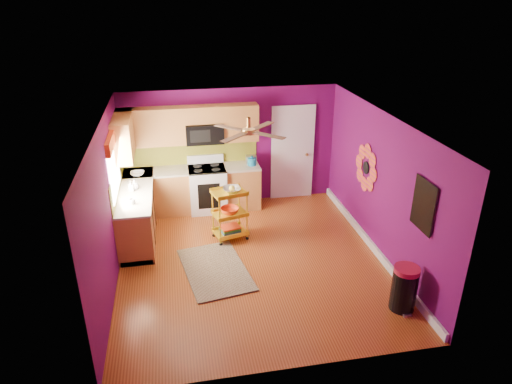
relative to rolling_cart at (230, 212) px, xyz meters
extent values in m
plane|color=brown|center=(0.25, -0.85, -0.55)|extent=(5.00, 5.00, 0.00)
cube|color=#5D0A53|center=(0.25, 1.65, 0.70)|extent=(4.50, 0.04, 2.50)
cube|color=#5D0A53|center=(0.25, -3.35, 0.70)|extent=(4.50, 0.04, 2.50)
cube|color=#5D0A53|center=(-2.00, -0.85, 0.70)|extent=(0.04, 5.00, 2.50)
cube|color=#5D0A53|center=(2.50, -0.85, 0.70)|extent=(0.04, 5.00, 2.50)
cube|color=silver|center=(0.25, -0.85, 1.95)|extent=(4.50, 5.00, 0.04)
cube|color=white|center=(2.47, -0.85, -0.48)|extent=(0.05, 4.90, 0.14)
cube|color=#9A5D2A|center=(-1.70, 0.50, -0.10)|extent=(0.60, 2.30, 0.90)
cube|color=#9A5D2A|center=(-0.60, 1.35, -0.10)|extent=(2.80, 0.60, 0.90)
cube|color=beige|center=(-1.70, 0.50, 0.37)|extent=(0.63, 2.30, 0.04)
cube|color=beige|center=(-0.60, 1.35, 0.37)|extent=(2.80, 0.63, 0.04)
cube|color=black|center=(-1.70, 0.50, -0.50)|extent=(0.54, 2.30, 0.10)
cube|color=black|center=(-0.60, 1.35, -0.50)|extent=(2.80, 0.54, 0.10)
cube|color=white|center=(-0.30, 1.32, -0.09)|extent=(0.76, 0.66, 0.92)
cube|color=black|center=(-0.30, 1.32, 0.37)|extent=(0.76, 0.62, 0.03)
cube|color=white|center=(-0.30, 1.60, 0.49)|extent=(0.76, 0.06, 0.18)
cube|color=black|center=(-0.30, 1.00, -0.10)|extent=(0.45, 0.02, 0.55)
cube|color=#9A5D2A|center=(-1.34, 1.49, 1.27)|extent=(1.32, 0.33, 0.75)
cube|color=#9A5D2A|center=(0.44, 1.49, 1.27)|extent=(0.72, 0.33, 0.75)
cube|color=#9A5D2A|center=(-0.30, 1.49, 1.48)|extent=(0.76, 0.33, 0.34)
cube|color=#9A5D2A|center=(-1.84, 1.00, 1.27)|extent=(0.33, 1.30, 0.75)
cube|color=black|center=(-0.30, 1.45, 1.10)|extent=(0.76, 0.38, 0.40)
cube|color=olive|center=(-0.60, 1.64, 0.64)|extent=(2.80, 0.01, 0.51)
cube|color=olive|center=(-1.99, 0.50, 0.64)|extent=(0.01, 2.30, 0.51)
cube|color=white|center=(-1.98, 0.20, 1.00)|extent=(0.03, 1.20, 1.00)
cube|color=red|center=(-1.95, 0.20, 1.47)|extent=(0.08, 1.35, 0.22)
cube|color=white|center=(1.60, 1.63, 0.47)|extent=(0.85, 0.04, 2.05)
cube|color=white|center=(1.60, 1.61, 0.47)|extent=(0.95, 0.02, 2.15)
sphere|color=#BF8C3F|center=(1.92, 1.57, 0.45)|extent=(0.07, 0.07, 0.07)
cylinder|color=black|center=(2.48, -0.25, 0.80)|extent=(0.01, 0.24, 0.24)
cube|color=teal|center=(2.48, -2.25, 1.00)|extent=(0.03, 0.52, 0.72)
cube|color=black|center=(2.46, -2.25, 1.00)|extent=(0.01, 0.56, 0.76)
cylinder|color=#BF8C3F|center=(0.25, -0.65, 1.87)|extent=(0.06, 0.06, 0.16)
cylinder|color=#BF8C3F|center=(0.25, -0.65, 1.73)|extent=(0.20, 0.20, 0.08)
cube|color=#4C2D19|center=(0.52, -0.38, 1.73)|extent=(0.47, 0.47, 0.01)
cube|color=#4C2D19|center=(-0.02, -0.38, 1.73)|extent=(0.47, 0.47, 0.01)
cube|color=#4C2D19|center=(-0.02, -0.92, 1.73)|extent=(0.47, 0.47, 0.01)
cube|color=#4C2D19|center=(0.52, -0.92, 1.73)|extent=(0.47, 0.47, 0.01)
cube|color=black|center=(-0.40, -1.00, -0.54)|extent=(1.24, 1.75, 0.02)
cylinder|color=gold|center=(-0.22, -0.25, -0.05)|extent=(0.03, 0.03, 0.92)
cylinder|color=gold|center=(0.29, -0.11, -0.05)|extent=(0.03, 0.03, 0.92)
cylinder|color=gold|center=(-0.31, 0.11, -0.05)|extent=(0.03, 0.03, 0.92)
cylinder|color=gold|center=(0.20, 0.24, -0.05)|extent=(0.03, 0.03, 0.92)
sphere|color=black|center=(-0.22, -0.25, -0.52)|extent=(0.07, 0.07, 0.07)
sphere|color=black|center=(0.29, -0.11, -0.52)|extent=(0.07, 0.07, 0.07)
sphere|color=black|center=(-0.31, 0.11, -0.52)|extent=(0.07, 0.07, 0.07)
sphere|color=black|center=(0.20, 0.24, -0.52)|extent=(0.07, 0.07, 0.07)
cube|color=gold|center=(-0.01, 0.00, 0.39)|extent=(0.69, 0.57, 0.03)
cube|color=gold|center=(-0.01, 0.00, -0.03)|extent=(0.69, 0.57, 0.03)
cube|color=gold|center=(-0.01, 0.00, -0.42)|extent=(0.69, 0.57, 0.03)
imported|color=beige|center=(0.04, 0.01, 0.45)|extent=(0.40, 0.40, 0.08)
sphere|color=yellow|center=(0.04, 0.01, 0.47)|extent=(0.11, 0.11, 0.11)
imported|color=red|center=(-0.01, 0.00, 0.04)|extent=(0.41, 0.41, 0.11)
cube|color=navy|center=(-0.01, 0.00, -0.39)|extent=(0.40, 0.34, 0.04)
cube|color=#267233|center=(-0.01, 0.00, -0.35)|extent=(0.40, 0.34, 0.04)
cube|color=red|center=(-0.01, 0.00, -0.31)|extent=(0.40, 0.34, 0.03)
cylinder|color=black|center=(2.21, -2.51, -0.24)|extent=(0.37, 0.37, 0.64)
cylinder|color=#B31939|center=(2.21, -2.51, 0.12)|extent=(0.37, 0.37, 0.07)
cube|color=beige|center=(2.21, -2.70, -0.54)|extent=(0.13, 0.06, 0.03)
cylinder|color=#136D94|center=(0.65, 1.32, 0.47)|extent=(0.18, 0.18, 0.16)
sphere|color=#136D94|center=(0.65, 1.32, 0.57)|extent=(0.06, 0.06, 0.06)
cube|color=beige|center=(0.65, 1.42, 0.48)|extent=(0.22, 0.15, 0.18)
imported|color=#EA3F72|center=(-1.76, 0.42, 0.48)|extent=(0.09, 0.09, 0.20)
imported|color=white|center=(-1.70, 0.49, 0.48)|extent=(0.15, 0.15, 0.19)
imported|color=white|center=(-1.68, 1.19, 0.42)|extent=(0.27, 0.27, 0.07)
imported|color=white|center=(-1.71, -0.13, 0.43)|extent=(0.11, 0.11, 0.09)
camera|label=1|loc=(-0.92, -7.48, 3.82)|focal=32.00mm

